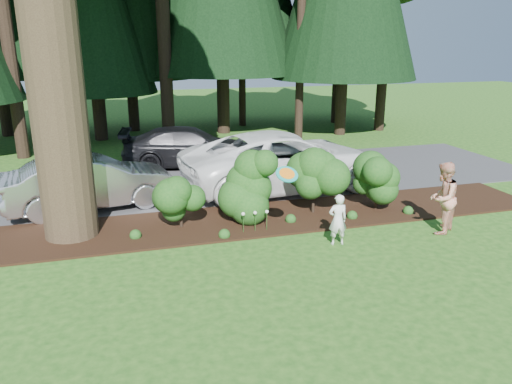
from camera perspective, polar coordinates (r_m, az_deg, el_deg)
The scene contains 11 objects.
ground at distance 10.32m, azimuth 5.26°, elevation -9.21°, with size 80.00×80.00×0.00m, color #1D4C15.
mulch_bed at distance 13.15m, azimuth 0.13°, elevation -3.13°, with size 16.00×2.50×0.05m, color black.
driveway at distance 17.08m, azimuth -3.87°, elevation 1.56°, with size 22.00×6.00×0.03m, color #38383A.
shrub_row at distance 13.02m, azimuth 3.52°, elevation 0.28°, with size 6.53×1.60×1.61m.
lily_cluster at distance 12.14m, azimuth -0.11°, elevation -2.50°, with size 0.69×0.09×0.57m.
car_silver_wagon at distance 14.50m, azimuth -18.34°, elevation 1.08°, with size 1.60×4.59×1.51m, color #B5B5BA.
car_white_suv at distance 15.66m, azimuth 3.32°, elevation 3.61°, with size 2.99×6.49×1.80m, color white.
car_dark_suv at distance 18.73m, azimuth -7.59°, elevation 5.14°, with size 2.02×4.96×1.44m, color black.
child at distance 11.58m, azimuth 9.33°, elevation -3.14°, with size 0.44×0.29×1.21m, color white.
adult at distance 12.87m, azimuth 20.55°, elevation -0.64°, with size 0.86×0.67×1.77m, color #D6451C.
frisbee at distance 11.03m, azimuth 3.56°, elevation 2.06°, with size 0.51×0.45×0.29m.
Camera 1 is at (-3.46, -8.60, 4.54)m, focal length 35.00 mm.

